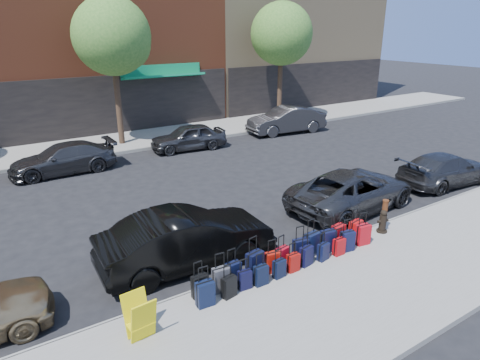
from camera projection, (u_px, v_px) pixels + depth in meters
ground at (198, 208)px, 14.94m from camera, size 120.00×120.00×0.00m
sidewalk_near at (331, 301)px, 9.80m from camera, size 60.00×4.00×0.15m
sidewalk_far at (110, 144)px, 22.77m from camera, size 60.00×4.00×0.15m
curb_near at (277, 263)px, 11.39m from camera, size 60.00×0.08×0.15m
curb_far at (123, 153)px, 21.18m from camera, size 60.00×0.08×0.15m
tree_center at (115, 38)px, 20.88m from camera, size 3.80×3.80×7.27m
tree_right at (283, 35)px, 26.29m from camera, size 3.80×3.80×7.27m
suitcase_front_0 at (200, 286)px, 9.74m from camera, size 0.38×0.22×0.90m
suitcase_front_1 at (221, 279)px, 9.96m from camera, size 0.42×0.26×0.97m
suitcase_front_2 at (233, 273)px, 10.22m from camera, size 0.39×0.23×0.93m
suitcase_front_3 at (255, 264)px, 10.53m from camera, size 0.48×0.32×1.06m
suitcase_front_4 at (273, 262)px, 10.75m from camera, size 0.39×0.25×0.88m
suitcase_front_5 at (282, 257)px, 11.00m from camera, size 0.39×0.26×0.86m
suitcase_front_6 at (300, 250)px, 11.29m from camera, size 0.43×0.28×0.96m
suitcase_front_7 at (312, 244)px, 11.52m from camera, size 0.46×0.29×1.04m
suitcase_front_8 at (328, 241)px, 11.72m from camera, size 0.44×0.29×1.00m
suitcase_front_9 at (338, 235)px, 12.03m from camera, size 0.44×0.28×1.00m
suitcase_front_10 at (356, 231)px, 12.32m from camera, size 0.43×0.28×0.98m
suitcase_back_0 at (205, 294)px, 9.44m from camera, size 0.41×0.25×0.95m
suitcase_back_1 at (229, 287)px, 9.76m from camera, size 0.37×0.26×0.82m
suitcase_back_2 at (245, 280)px, 10.07m from camera, size 0.33×0.21×0.77m
suitcase_back_3 at (261, 275)px, 10.22m from camera, size 0.34×0.20×0.81m
suitcase_back_4 at (279, 269)px, 10.53m from camera, size 0.33×0.21×0.76m
suitcase_back_5 at (293, 262)px, 10.79m from camera, size 0.32×0.19×0.77m
suitcase_back_6 at (306, 256)px, 11.05m from camera, size 0.39×0.27×0.85m
suitcase_back_7 at (323, 252)px, 11.31m from camera, size 0.35×0.24×0.78m
suitcase_back_8 at (339, 247)px, 11.56m from camera, size 0.32×0.19×0.77m
suitcase_back_9 at (347, 241)px, 11.76m from camera, size 0.42×0.28×0.92m
suitcase_back_10 at (363, 234)px, 12.11m from camera, size 0.43×0.29×0.96m
fire_hydrant at (383, 222)px, 12.81m from camera, size 0.37×0.32×0.71m
bollard at (384, 215)px, 12.82m from camera, size 0.19×0.19×1.00m
display_rack at (140, 317)px, 8.43m from camera, size 0.56×0.61×0.93m
car_near_1 at (187, 239)px, 11.18m from camera, size 4.72×1.85×1.53m
car_near_2 at (352, 190)px, 14.71m from camera, size 5.14×2.73×1.38m
car_near_3 at (446, 169)px, 17.01m from camera, size 4.48×2.10×1.27m
car_far_1 at (63, 159)px, 18.32m from camera, size 4.39×1.79×1.27m
car_far_2 at (188, 137)px, 21.76m from camera, size 3.97×1.95×1.31m
car_far_3 at (286, 120)px, 25.13m from camera, size 4.83×2.21×1.54m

